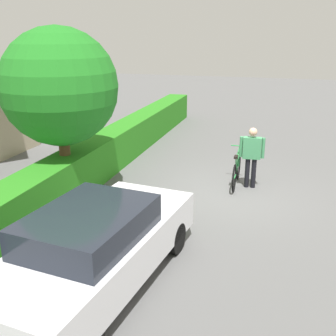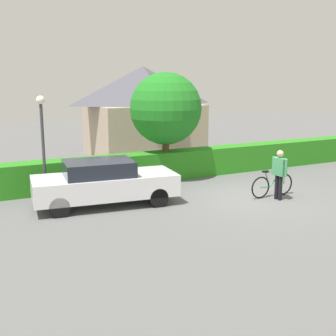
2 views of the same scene
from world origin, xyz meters
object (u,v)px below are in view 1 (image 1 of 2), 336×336
object	(u,v)px
parked_car_near	(96,247)
tree_kerbside	(59,87)
bicycle	(236,171)
person_rider	(252,153)

from	to	relation	value
parked_car_near	tree_kerbside	distance (m)	4.79
tree_kerbside	bicycle	bearing A→B (deg)	-63.63
parked_car_near	bicycle	size ratio (longest dim) A/B	2.62
parked_car_near	tree_kerbside	size ratio (longest dim) A/B	1.10
person_rider	tree_kerbside	world-z (taller)	tree_kerbside
bicycle	person_rider	bearing A→B (deg)	-100.03
bicycle	tree_kerbside	size ratio (longest dim) A/B	0.42
bicycle	tree_kerbside	bearing A→B (deg)	116.37
parked_car_near	tree_kerbside	xyz separation A→B (m)	(3.49, 2.53, 2.08)
parked_car_near	bicycle	bearing A→B (deg)	-16.38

